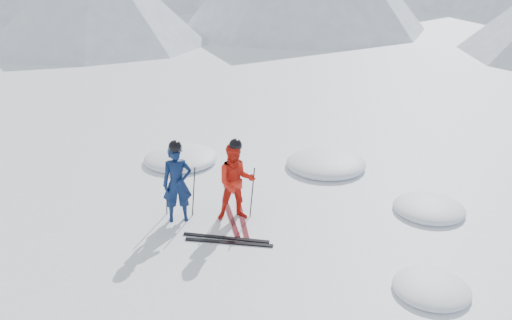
# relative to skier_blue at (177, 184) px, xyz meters

# --- Properties ---
(ground) EXTENTS (160.00, 160.00, 0.00)m
(ground) POSITION_rel_skier_blue_xyz_m (2.75, 0.39, -0.81)
(ground) COLOR white
(ground) RESTS_ON ground
(skier_blue) EXTENTS (0.70, 0.60, 1.63)m
(skier_blue) POSITION_rel_skier_blue_xyz_m (0.00, 0.00, 0.00)
(skier_blue) COLOR #0B1D45
(skier_blue) RESTS_ON ground
(skier_red) EXTENTS (0.97, 0.88, 1.64)m
(skier_red) POSITION_rel_skier_blue_xyz_m (1.14, 0.32, 0.00)
(skier_red) COLOR red
(skier_red) RESTS_ON ground
(pole_blue_left) EXTENTS (0.11, 0.08, 1.08)m
(pole_blue_left) POSITION_rel_skier_blue_xyz_m (-0.30, 0.15, -0.27)
(pole_blue_left) COLOR black
(pole_blue_left) RESTS_ON ground
(pole_blue_right) EXTENTS (0.11, 0.07, 1.09)m
(pole_blue_right) POSITION_rel_skier_blue_xyz_m (0.25, 0.25, -0.27)
(pole_blue_right) COLOR black
(pole_blue_right) RESTS_ON ground
(pole_red_left) EXTENTS (0.11, 0.09, 1.09)m
(pole_red_left) POSITION_rel_skier_blue_xyz_m (0.84, 0.57, -0.27)
(pole_red_left) COLOR black
(pole_red_left) RESTS_ON ground
(pole_red_right) EXTENTS (0.11, 0.08, 1.09)m
(pole_red_right) POSITION_rel_skier_blue_xyz_m (1.44, 0.47, -0.27)
(pole_red_right) COLOR black
(pole_red_right) RESTS_ON ground
(ski_worn_left) EXTENTS (0.78, 1.59, 0.03)m
(ski_worn_left) POSITION_rel_skier_blue_xyz_m (1.02, 0.32, -0.80)
(ski_worn_left) COLOR black
(ski_worn_left) RESTS_ON ground
(ski_worn_right) EXTENTS (0.67, 1.63, 0.03)m
(ski_worn_right) POSITION_rel_skier_blue_xyz_m (1.26, 0.32, -0.80)
(ski_worn_right) COLOR black
(ski_worn_right) RESTS_ON ground
(ski_loose_a) EXTENTS (1.70, 0.14, 0.03)m
(ski_loose_a) POSITION_rel_skier_blue_xyz_m (1.15, -0.54, -0.80)
(ski_loose_a) COLOR black
(ski_loose_a) RESTS_ON ground
(ski_loose_b) EXTENTS (1.70, 0.20, 0.03)m
(ski_loose_b) POSITION_rel_skier_blue_xyz_m (1.25, -0.69, -0.80)
(ski_loose_b) COLOR black
(ski_loose_b) RESTS_ON ground
(snow_lumps) EXTENTS (7.81, 6.54, 0.45)m
(snow_lumps) POSITION_rel_skier_blue_xyz_m (2.06, 2.49, -0.81)
(snow_lumps) COLOR white
(snow_lumps) RESTS_ON ground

